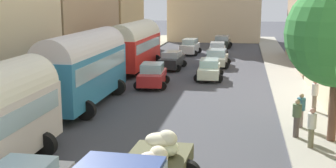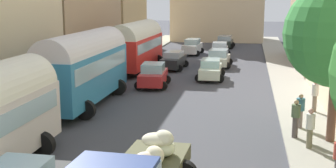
{
  "view_description": "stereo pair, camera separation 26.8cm",
  "coord_description": "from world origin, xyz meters",
  "px_view_note": "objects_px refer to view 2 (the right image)",
  "views": [
    {
      "loc": [
        4.12,
        -5.46,
        6.2
      ],
      "look_at": [
        0.0,
        18.46,
        1.33
      ],
      "focal_mm": 47.43,
      "sensor_mm": 36.0,
      "label": 1
    },
    {
      "loc": [
        4.38,
        -5.42,
        6.2
      ],
      "look_at": [
        0.0,
        18.46,
        1.33
      ],
      "focal_mm": 47.43,
      "sensor_mm": 36.0,
      "label": 2
    }
  ],
  "objects_px": {
    "parked_bus_1": "(84,65)",
    "car_1": "(218,58)",
    "pedestrian_0": "(296,118)",
    "car_5": "(153,75)",
    "car_2": "(220,50)",
    "pedestrian_2": "(315,95)",
    "pedestrian_1": "(310,127)",
    "parked_bus_2": "(136,44)",
    "car_7": "(192,47)",
    "car_6": "(174,60)",
    "car_0": "(211,69)",
    "pedestrian_4": "(300,110)",
    "car_3": "(225,42)"
  },
  "relations": [
    {
      "from": "car_1",
      "to": "pedestrian_4",
      "type": "xyz_separation_m",
      "value": [
        5.05,
        -18.17,
        0.22
      ]
    },
    {
      "from": "car_6",
      "to": "pedestrian_0",
      "type": "xyz_separation_m",
      "value": [
        8.35,
        -17.75,
        0.26
      ]
    },
    {
      "from": "car_0",
      "to": "car_5",
      "type": "bearing_deg",
      "value": -136.09
    },
    {
      "from": "car_7",
      "to": "pedestrian_1",
      "type": "xyz_separation_m",
      "value": [
        8.44,
        -28.76,
        0.19
      ]
    },
    {
      "from": "car_5",
      "to": "car_7",
      "type": "bearing_deg",
      "value": 88.38
    },
    {
      "from": "parked_bus_1",
      "to": "car_3",
      "type": "xyz_separation_m",
      "value": [
        6.24,
        29.78,
        -1.62
      ]
    },
    {
      "from": "pedestrian_0",
      "to": "pedestrian_2",
      "type": "distance_m",
      "value": 4.91
    },
    {
      "from": "pedestrian_4",
      "to": "car_6",
      "type": "bearing_deg",
      "value": 118.26
    },
    {
      "from": "car_0",
      "to": "pedestrian_4",
      "type": "bearing_deg",
      "value": -66.72
    },
    {
      "from": "car_7",
      "to": "parked_bus_1",
      "type": "bearing_deg",
      "value": -97.89
    },
    {
      "from": "car_6",
      "to": "parked_bus_2",
      "type": "bearing_deg",
      "value": -156.33
    },
    {
      "from": "car_5",
      "to": "pedestrian_4",
      "type": "relative_size",
      "value": 2.19
    },
    {
      "from": "car_3",
      "to": "car_7",
      "type": "distance_m",
      "value": 7.34
    },
    {
      "from": "car_5",
      "to": "parked_bus_2",
      "type": "bearing_deg",
      "value": 114.06
    },
    {
      "from": "car_0",
      "to": "pedestrian_2",
      "type": "distance_m",
      "value": 10.96
    },
    {
      "from": "parked_bus_2",
      "to": "car_7",
      "type": "bearing_deg",
      "value": 73.31
    },
    {
      "from": "car_6",
      "to": "parked_bus_1",
      "type": "bearing_deg",
      "value": -102.0
    },
    {
      "from": "car_0",
      "to": "pedestrian_4",
      "type": "xyz_separation_m",
      "value": [
        5.21,
        -12.11,
        0.22
      ]
    },
    {
      "from": "car_5",
      "to": "car_1",
      "type": "bearing_deg",
      "value": 68.35
    },
    {
      "from": "car_5",
      "to": "pedestrian_1",
      "type": "xyz_separation_m",
      "value": [
        8.93,
        -11.47,
        0.21
      ]
    },
    {
      "from": "pedestrian_2",
      "to": "pedestrian_0",
      "type": "bearing_deg",
      "value": -106.9
    },
    {
      "from": "car_2",
      "to": "pedestrian_4",
      "type": "height_order",
      "value": "pedestrian_4"
    },
    {
      "from": "pedestrian_1",
      "to": "car_2",
      "type": "bearing_deg",
      "value": 101.39
    },
    {
      "from": "pedestrian_0",
      "to": "pedestrian_2",
      "type": "bearing_deg",
      "value": 73.1
    },
    {
      "from": "car_5",
      "to": "car_6",
      "type": "distance_m",
      "value": 7.58
    },
    {
      "from": "car_0",
      "to": "pedestrian_2",
      "type": "bearing_deg",
      "value": -54.98
    },
    {
      "from": "car_2",
      "to": "pedestrian_2",
      "type": "bearing_deg",
      "value": -73.0
    },
    {
      "from": "parked_bus_2",
      "to": "car_3",
      "type": "xyz_separation_m",
      "value": [
        6.34,
        17.68,
        -1.5
      ]
    },
    {
      "from": "car_3",
      "to": "parked_bus_2",
      "type": "bearing_deg",
      "value": -109.73
    },
    {
      "from": "pedestrian_0",
      "to": "pedestrian_4",
      "type": "distance_m",
      "value": 1.6
    },
    {
      "from": "parked_bus_1",
      "to": "car_1",
      "type": "relative_size",
      "value": 2.35
    },
    {
      "from": "car_2",
      "to": "car_0",
      "type": "bearing_deg",
      "value": -89.32
    },
    {
      "from": "car_0",
      "to": "pedestrian_1",
      "type": "bearing_deg",
      "value": -70.5
    },
    {
      "from": "car_3",
      "to": "pedestrian_2",
      "type": "xyz_separation_m",
      "value": [
        6.38,
        -29.45,
        0.33
      ]
    },
    {
      "from": "pedestrian_2",
      "to": "car_7",
      "type": "bearing_deg",
      "value": 112.49
    },
    {
      "from": "car_0",
      "to": "car_3",
      "type": "bearing_deg",
      "value": 90.27
    },
    {
      "from": "pedestrian_0",
      "to": "car_5",
      "type": "bearing_deg",
      "value": 129.83
    },
    {
      "from": "car_3",
      "to": "pedestrian_2",
      "type": "bearing_deg",
      "value": -77.77
    },
    {
      "from": "parked_bus_1",
      "to": "pedestrian_4",
      "type": "relative_size",
      "value": 5.34
    },
    {
      "from": "car_3",
      "to": "car_5",
      "type": "height_order",
      "value": "car_5"
    },
    {
      "from": "parked_bus_1",
      "to": "parked_bus_2",
      "type": "distance_m",
      "value": 12.09
    },
    {
      "from": "parked_bus_1",
      "to": "car_0",
      "type": "height_order",
      "value": "parked_bus_1"
    },
    {
      "from": "car_5",
      "to": "car_7",
      "type": "distance_m",
      "value": 17.3
    },
    {
      "from": "parked_bus_1",
      "to": "car_6",
      "type": "distance_m",
      "value": 13.77
    },
    {
      "from": "car_6",
      "to": "pedestrian_1",
      "type": "height_order",
      "value": "pedestrian_1"
    },
    {
      "from": "car_1",
      "to": "pedestrian_1",
      "type": "distance_m",
      "value": 21.64
    },
    {
      "from": "parked_bus_2",
      "to": "car_1",
      "type": "height_order",
      "value": "parked_bus_2"
    },
    {
      "from": "car_1",
      "to": "pedestrian_0",
      "type": "bearing_deg",
      "value": -76.62
    },
    {
      "from": "car_1",
      "to": "car_2",
      "type": "relative_size",
      "value": 1.0
    },
    {
      "from": "parked_bus_1",
      "to": "car_1",
      "type": "xyz_separation_m",
      "value": [
        6.5,
        15.36,
        -1.58
      ]
    }
  ]
}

